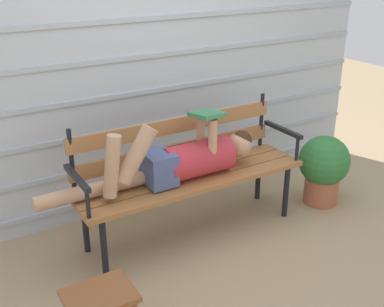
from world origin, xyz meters
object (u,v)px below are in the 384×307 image
(reclining_person, at_px, (182,159))
(potted_plant, at_px, (324,167))
(park_bench, at_px, (187,167))
(footstool, at_px, (100,303))

(reclining_person, distance_m, potted_plant, 1.33)
(reclining_person, bearing_deg, potted_plant, -6.82)
(park_bench, bearing_deg, reclining_person, -141.78)
(park_bench, bearing_deg, footstool, -142.73)
(footstool, relative_size, potted_plant, 0.62)
(park_bench, xyz_separation_m, reclining_person, (-0.09, -0.07, 0.11))
(footstool, height_order, potted_plant, potted_plant)
(park_bench, distance_m, footstool, 1.29)
(reclining_person, bearing_deg, footstool, -142.82)
(footstool, xyz_separation_m, potted_plant, (2.20, 0.54, 0.08))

